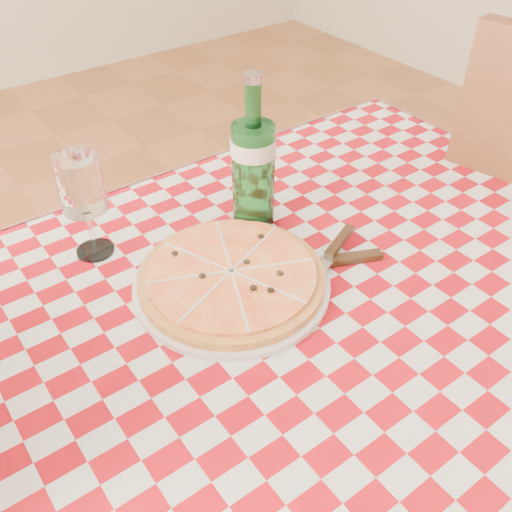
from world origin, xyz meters
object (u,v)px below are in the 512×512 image
(pizza_plate, at_px, (232,277))
(water_bottle, at_px, (253,154))
(dining_table, at_px, (287,344))
(wine_glass, at_px, (86,207))

(pizza_plate, xyz_separation_m, water_bottle, (0.13, 0.12, 0.12))
(dining_table, height_order, wine_glass, wine_glass)
(water_bottle, bearing_deg, dining_table, -111.37)
(wine_glass, bearing_deg, water_bottle, -18.19)
(dining_table, height_order, water_bottle, water_bottle)
(pizza_plate, bearing_deg, water_bottle, 42.94)
(dining_table, relative_size, water_bottle, 4.32)
(water_bottle, bearing_deg, pizza_plate, -137.06)
(dining_table, distance_m, water_bottle, 0.32)
(water_bottle, xyz_separation_m, wine_glass, (-0.27, 0.09, -0.05))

